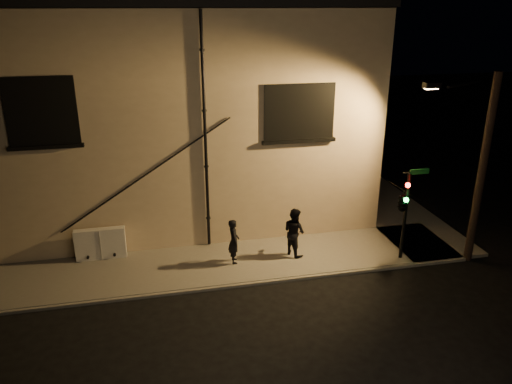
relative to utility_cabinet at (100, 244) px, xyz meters
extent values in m
plane|color=black|center=(5.67, -2.70, -0.69)|extent=(90.00, 90.00, 0.00)
cube|color=slate|center=(2.67, -1.20, -0.63)|extent=(20.00, 3.00, 0.12)
cube|color=slate|center=(12.17, 5.30, -0.63)|extent=(3.00, 16.00, 0.12)
cube|color=beige|center=(2.67, 6.30, 3.56)|extent=(16.00, 12.00, 8.50)
cube|color=black|center=(2.67, 6.30, 7.96)|extent=(16.20, 12.20, 0.30)
cube|color=black|center=(-1.33, 0.28, 4.71)|extent=(2.20, 0.10, 2.20)
cube|color=#A5B28C|center=(-1.33, 0.29, 4.71)|extent=(1.98, 0.05, 1.98)
cube|color=black|center=(7.27, 0.28, 4.31)|extent=(2.60, 0.10, 2.00)
cube|color=black|center=(7.27, 0.29, 4.31)|extent=(2.38, 0.05, 1.78)
cylinder|color=black|center=(3.87, 0.22, 3.62)|extent=(0.11, 0.11, 8.30)
cylinder|color=black|center=(1.67, 0.25, 2.31)|extent=(5.96, 0.04, 3.75)
cylinder|color=black|center=(1.79, 0.25, 2.37)|extent=(5.96, 0.04, 3.75)
cube|color=silver|center=(0.00, 0.00, 0.00)|extent=(1.73, 0.29, 1.14)
imported|color=black|center=(4.55, -1.28, 0.23)|extent=(0.40, 0.60, 1.60)
imported|color=black|center=(6.76, -1.17, 0.32)|extent=(0.98, 1.07, 1.77)
cylinder|color=black|center=(10.41, -2.25, 1.01)|extent=(0.12, 0.12, 3.16)
imported|color=black|center=(10.19, -2.37, 1.68)|extent=(0.53, 1.92, 0.77)
sphere|color=#FF140C|center=(10.21, -2.55, 2.30)|extent=(0.17, 0.17, 0.17)
sphere|color=#14FF3F|center=(10.21, -2.55, 1.77)|extent=(0.17, 0.17, 0.17)
cube|color=#0C4C1E|center=(10.76, -2.25, 2.64)|extent=(0.70, 0.03, 0.18)
cylinder|color=black|center=(12.82, -2.69, 2.63)|extent=(0.28, 0.28, 6.64)
cylinder|color=black|center=(12.02, -2.14, 5.49)|extent=(1.69, 0.93, 0.10)
cube|color=black|center=(11.22, -1.59, 5.40)|extent=(0.55, 0.28, 0.18)
cube|color=#FFC672|center=(11.22, -1.59, 5.30)|extent=(0.42, 0.20, 0.04)
camera|label=1|loc=(1.95, -16.59, 7.95)|focal=35.00mm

